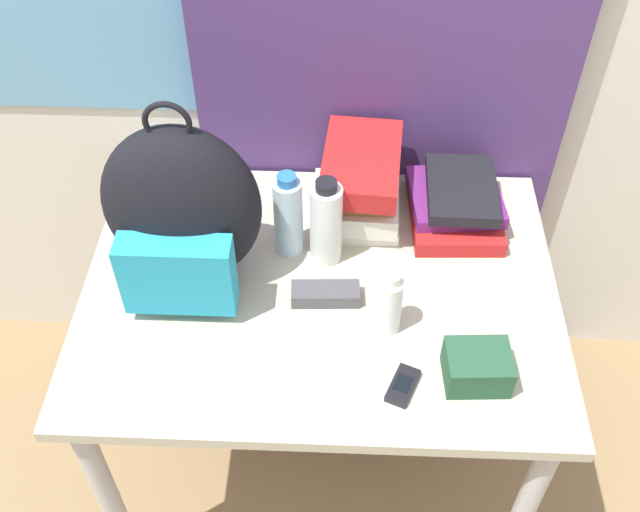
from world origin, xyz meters
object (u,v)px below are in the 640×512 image
at_px(water_bottle, 288,216).
at_px(book_stack_center, 456,202).
at_px(sports_bottle, 326,223).
at_px(sunscreen_bottle, 390,304).
at_px(cell_phone, 403,386).
at_px(sunglasses_case, 326,294).
at_px(camera_pouch, 477,367).
at_px(backpack, 182,213).
at_px(book_stack_left, 359,184).

bearing_deg(water_bottle, book_stack_center, 17.28).
bearing_deg(book_stack_center, sports_bottle, -154.85).
relative_size(book_stack_center, water_bottle, 1.23).
xyz_separation_m(sunscreen_bottle, cell_phone, (0.03, -0.15, -0.07)).
xyz_separation_m(sunglasses_case, camera_pouch, (0.31, -0.20, 0.02)).
xyz_separation_m(water_bottle, cell_phone, (0.25, -0.38, -0.10)).
distance_m(backpack, book_stack_left, 0.45).
distance_m(sunscreen_bottle, camera_pouch, 0.22).
relative_size(cell_phone, sunglasses_case, 0.66).
bearing_deg(backpack, camera_pouch, -22.86).
bearing_deg(water_bottle, sports_bottle, -14.46).
xyz_separation_m(book_stack_center, sunglasses_case, (-0.31, -0.28, -0.03)).
distance_m(book_stack_left, sunscreen_bottle, 0.36).
distance_m(backpack, water_bottle, 0.25).
height_order(backpack, sunscreen_bottle, backpack).
height_order(book_stack_left, sports_bottle, sports_bottle).
bearing_deg(backpack, sunglasses_case, -11.71).
distance_m(book_stack_center, sports_bottle, 0.35).
xyz_separation_m(book_stack_left, cell_phone, (0.09, -0.51, -0.08)).
height_order(sports_bottle, sunglasses_case, sports_bottle).
relative_size(sports_bottle, camera_pouch, 1.71).
relative_size(book_stack_left, sunglasses_case, 1.91).
height_order(water_bottle, sports_bottle, sports_bottle).
relative_size(book_stack_left, book_stack_center, 1.06).
relative_size(book_stack_left, water_bottle, 1.30).
distance_m(book_stack_center, sunglasses_case, 0.41).
bearing_deg(book_stack_center, book_stack_left, 178.00).
distance_m(water_bottle, sunglasses_case, 0.20).
relative_size(water_bottle, sports_bottle, 0.98).
bearing_deg(camera_pouch, water_bottle, 138.81).
xyz_separation_m(backpack, sunscreen_bottle, (0.44, -0.14, -0.12)).
height_order(sunscreen_bottle, cell_phone, sunscreen_bottle).
bearing_deg(camera_pouch, book_stack_left, 116.38).
bearing_deg(book_stack_left, sports_bottle, -115.93).
relative_size(book_stack_left, sunscreen_bottle, 1.76).
xyz_separation_m(book_stack_left, sunglasses_case, (-0.07, -0.28, -0.07)).
relative_size(backpack, book_stack_left, 1.59).
distance_m(book_stack_left, book_stack_center, 0.24).
xyz_separation_m(book_stack_left, camera_pouch, (0.24, -0.48, -0.05)).
bearing_deg(camera_pouch, backpack, 157.14).
relative_size(backpack, water_bottle, 2.07).
relative_size(water_bottle, camera_pouch, 1.67).
bearing_deg(backpack, cell_phone, -31.66).
distance_m(book_stack_left, cell_phone, 0.52).
relative_size(book_stack_center, sunscreen_bottle, 1.66).
height_order(book_stack_left, sunscreen_bottle, book_stack_left).
xyz_separation_m(backpack, book_stack_center, (0.61, 0.21, -0.14)).
xyz_separation_m(backpack, sports_bottle, (0.30, 0.07, -0.08)).
bearing_deg(water_bottle, cell_phone, -56.30).
xyz_separation_m(sports_bottle, cell_phone, (0.17, -0.36, -0.10)).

